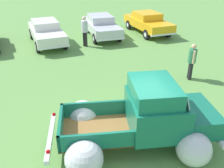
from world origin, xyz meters
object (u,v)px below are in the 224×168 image
object	(u,v)px
vintage_pickup_truck	(146,121)
spectator_1	(192,60)
show_car_1	(46,31)
spectator_0	(85,29)
show_car_2	(101,25)
show_car_3	(148,22)
lane_cone_0	(154,86)

from	to	relation	value
vintage_pickup_truck	spectator_1	world-z (taller)	vintage_pickup_truck
show_car_1	spectator_0	distance (m)	2.56
spectator_0	show_car_2	bearing A→B (deg)	17.34
show_car_3	show_car_1	bearing A→B (deg)	-89.34
show_car_1	spectator_0	world-z (taller)	spectator_0
show_car_3	spectator_0	world-z (taller)	spectator_0
vintage_pickup_truck	lane_cone_0	distance (m)	3.08
show_car_1	lane_cone_0	bearing A→B (deg)	18.96
spectator_1	show_car_2	bearing A→B (deg)	123.47
show_car_2	spectator_1	bearing A→B (deg)	14.87
show_car_3	vintage_pickup_truck	bearing A→B (deg)	-28.16
vintage_pickup_truck	lane_cone_0	size ratio (longest dim) A/B	7.76
spectator_0	spectator_1	size ratio (longest dim) A/B	1.13
spectator_1	vintage_pickup_truck	bearing A→B (deg)	-119.13
show_car_1	spectator_1	distance (m)	9.16
spectator_0	spectator_1	distance (m)	6.84
show_car_3	spectator_1	size ratio (longest dim) A/B	2.89
vintage_pickup_truck	show_car_3	xyz separation A→B (m)	(5.20, 10.88, 0.03)
lane_cone_0	spectator_1	bearing A→B (deg)	17.68
show_car_2	spectator_0	size ratio (longest dim) A/B	2.57
show_car_2	lane_cone_0	xyz separation A→B (m)	(-0.15, -8.39, -0.47)
vintage_pickup_truck	show_car_1	bearing A→B (deg)	111.26
vintage_pickup_truck	show_car_3	size ratio (longest dim) A/B	1.05
spectator_0	spectator_1	bearing A→B (deg)	-92.59
lane_cone_0	vintage_pickup_truck	bearing A→B (deg)	-121.96
show_car_1	show_car_3	distance (m)	7.16
show_car_2	show_car_3	world-z (taller)	same
spectator_0	lane_cone_0	distance (m)	6.75
vintage_pickup_truck	show_car_3	bearing A→B (deg)	75.19
spectator_0	show_car_1	bearing A→B (deg)	116.03
show_car_1	spectator_1	size ratio (longest dim) A/B	2.97
show_car_1	spectator_0	size ratio (longest dim) A/B	2.63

